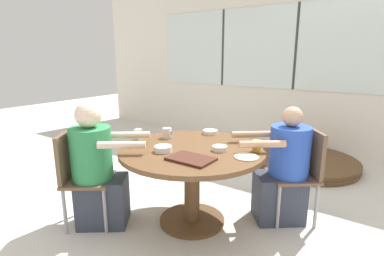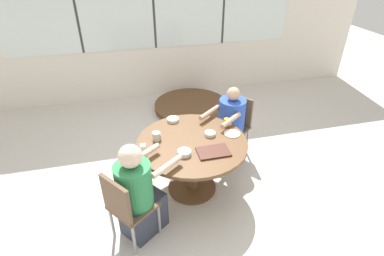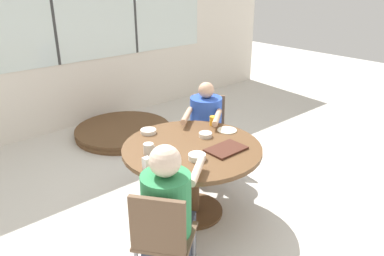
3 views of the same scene
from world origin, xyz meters
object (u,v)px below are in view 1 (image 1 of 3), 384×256
(coffee_mug, at_px, (167,133))
(bowl_white_shallow, at_px, (163,149))
(chair_for_woman_green_shirt, at_px, (78,171))
(person_man_blue_shirt, at_px, (284,172))
(milk_carton_small, at_px, (138,135))
(bowl_fruit, at_px, (210,132))
(juice_glass, at_px, (257,146))
(bowl_cereal, at_px, (220,148))
(chair_for_man_blue_shirt, at_px, (303,167))
(person_woman_green_shirt, at_px, (97,172))
(folded_table_stack, at_px, (307,163))

(coffee_mug, relative_size, bowl_white_shallow, 0.67)
(chair_for_woman_green_shirt, xyz_separation_m, person_man_blue_shirt, (1.47, 1.13, -0.04))
(chair_for_woman_green_shirt, xyz_separation_m, milk_carton_small, (0.25, 0.51, 0.26))
(milk_carton_small, distance_m, bowl_fruit, 0.74)
(chair_for_woman_green_shirt, bearing_deg, bowl_white_shallow, 82.91)
(juice_glass, bearing_deg, bowl_cereal, -147.66)
(milk_carton_small, distance_m, bowl_cereal, 0.82)
(person_man_blue_shirt, height_order, coffee_mug, person_man_blue_shirt)
(chair_for_man_blue_shirt, height_order, bowl_white_shallow, chair_for_man_blue_shirt)
(person_man_blue_shirt, xyz_separation_m, bowl_white_shallow, (-0.80, -0.74, 0.27))
(bowl_cereal, xyz_separation_m, bowl_fruit, (-0.36, 0.44, -0.00))
(person_woman_green_shirt, xyz_separation_m, folded_table_stack, (1.17, 2.57, -0.44))
(chair_for_man_blue_shirt, xyz_separation_m, coffee_mug, (-1.18, -0.50, 0.25))
(coffee_mug, bearing_deg, bowl_cereal, -5.20)
(bowl_cereal, bearing_deg, chair_for_woman_green_shirt, -147.05)
(chair_for_man_blue_shirt, relative_size, milk_carton_small, 7.86)
(person_man_blue_shirt, bearing_deg, folded_table_stack, -32.29)
(person_woman_green_shirt, bearing_deg, milk_carton_small, 128.09)
(chair_for_woman_green_shirt, xyz_separation_m, folded_table_stack, (1.30, 2.67, -0.45))
(bowl_cereal, xyz_separation_m, folded_table_stack, (0.26, 1.99, -0.68))
(chair_for_woman_green_shirt, distance_m, folded_table_stack, 3.00)
(chair_for_man_blue_shirt, bearing_deg, bowl_fruit, 59.05)
(person_woman_green_shirt, relative_size, bowl_cereal, 8.86)
(chair_for_woman_green_shirt, bearing_deg, chair_for_man_blue_shirt, 90.79)
(person_woman_green_shirt, distance_m, folded_table_stack, 2.85)
(chair_for_man_blue_shirt, bearing_deg, juice_glass, 104.56)
(person_woman_green_shirt, bearing_deg, chair_for_woman_green_shirt, -90.00)
(chair_for_man_blue_shirt, bearing_deg, bowl_cereal, 96.59)
(person_woman_green_shirt, distance_m, coffee_mug, 0.74)
(person_woman_green_shirt, bearing_deg, coffee_mug, 118.87)
(juice_glass, bearing_deg, coffee_mug, -173.00)
(chair_for_man_blue_shirt, height_order, coffee_mug, chair_for_man_blue_shirt)
(juice_glass, relative_size, bowl_fruit, 0.63)
(milk_carton_small, bearing_deg, coffee_mug, 51.74)
(folded_table_stack, bearing_deg, bowl_fruit, -111.71)
(person_woman_green_shirt, relative_size, bowl_fruit, 7.34)
(juice_glass, relative_size, folded_table_stack, 0.07)
(chair_for_man_blue_shirt, xyz_separation_m, person_man_blue_shirt, (-0.14, -0.11, -0.04))
(bowl_fruit, distance_m, folded_table_stack, 1.80)
(coffee_mug, distance_m, milk_carton_small, 0.28)
(person_woman_green_shirt, height_order, person_man_blue_shirt, person_woman_green_shirt)
(milk_carton_small, bearing_deg, bowl_fruit, 54.04)
(coffee_mug, height_order, bowl_fruit, coffee_mug)
(chair_for_woman_green_shirt, relative_size, person_woman_green_shirt, 0.76)
(bowl_fruit, bearing_deg, milk_carton_small, -125.96)
(person_woman_green_shirt, xyz_separation_m, person_man_blue_shirt, (1.33, 1.02, -0.03))
(person_woman_green_shirt, distance_m, bowl_cereal, 1.10)
(person_man_blue_shirt, xyz_separation_m, folded_table_stack, (-0.16, 1.54, -0.41))
(milk_carton_small, height_order, folded_table_stack, milk_carton_small)
(bowl_fruit, bearing_deg, juice_glass, -23.34)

